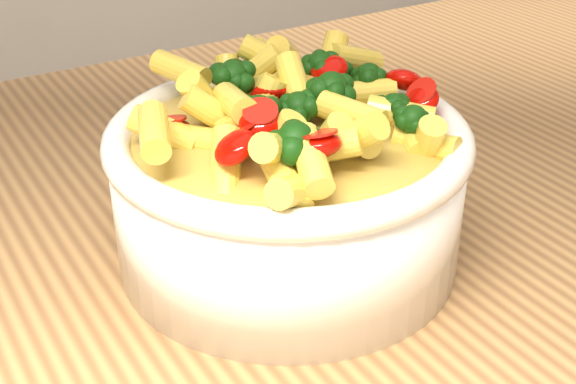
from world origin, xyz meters
TOP-DOWN VIEW (x-y plane):
  - table at (0.00, 0.00)m, footprint 1.20×0.80m
  - serving_bowl at (-0.11, -0.02)m, footprint 0.23×0.23m
  - pasta_salad at (-0.11, -0.02)m, footprint 0.18×0.18m

SIDE VIEW (x-z plane):
  - table at x=0.00m, z-range 0.35..1.25m
  - serving_bowl at x=-0.11m, z-range 0.90..1.00m
  - pasta_salad at x=-0.11m, z-range 0.99..1.03m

